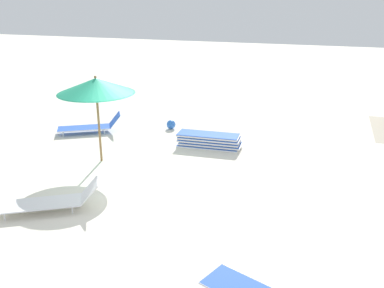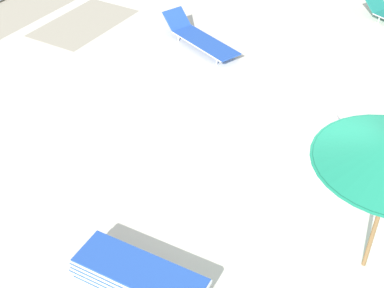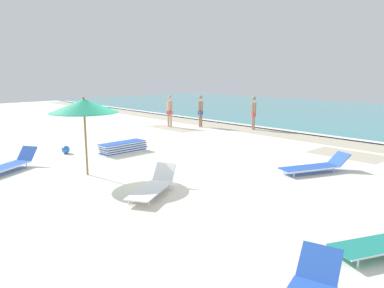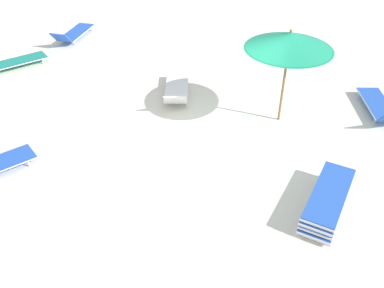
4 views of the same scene
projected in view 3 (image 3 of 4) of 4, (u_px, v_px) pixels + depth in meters
ground_plane at (149, 176)px, 11.51m from camera, size 60.00×60.00×0.16m
beach_umbrella at (84, 106)px, 10.94m from camera, size 2.02×2.02×2.35m
lounger_stack at (123, 147)px, 14.38m from camera, size 0.69×1.93×0.41m
sun_lounger_under_umbrella at (315, 166)px, 11.57m from camera, size 1.42×2.36×0.55m
sun_lounger_beside_umbrella at (10, 164)px, 11.78m from camera, size 1.53×2.05×0.61m
sun_lounger_near_water_right at (153, 186)px, 9.52m from camera, size 1.57×2.10×0.59m
beachgoer_wading_adult at (170, 109)px, 20.84m from camera, size 0.45×0.27×1.76m
beachgoer_shoreline_child at (201, 109)px, 20.85m from camera, size 0.27×0.43×1.76m
beachgoer_strolling_adult at (254, 111)px, 19.92m from camera, size 0.39×0.32×1.76m
beach_ball at (66, 150)px, 14.21m from camera, size 0.30×0.30×0.30m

